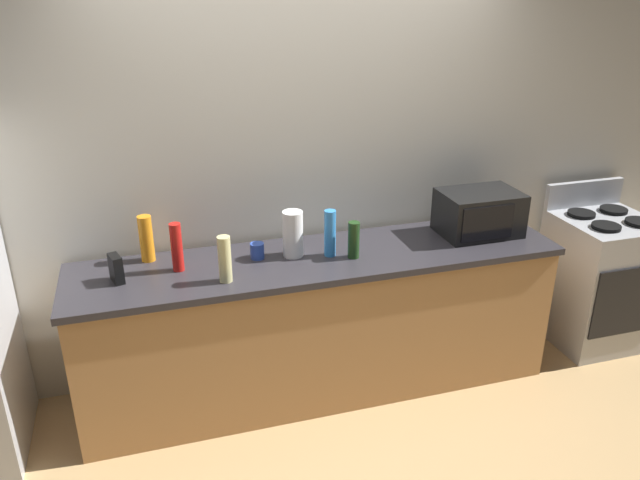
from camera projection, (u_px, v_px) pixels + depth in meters
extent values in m
plane|color=tan|center=(340.00, 426.00, 3.57)|extent=(8.00, 8.00, 0.00)
cube|color=beige|center=(301.00, 161.00, 3.75)|extent=(6.40, 0.10, 2.70)
cube|color=#B27F4C|center=(320.00, 326.00, 3.76)|extent=(2.80, 0.60, 0.86)
cube|color=#2D2B30|center=(320.00, 259.00, 3.58)|extent=(2.84, 0.64, 0.04)
cube|color=#B7BABF|center=(598.00, 280.00, 4.28)|extent=(0.60, 0.60, 0.90)
cube|color=black|center=(630.00, 301.00, 4.01)|extent=(0.55, 0.02, 0.48)
cube|color=#B7BABF|center=(584.00, 194.00, 4.31)|extent=(0.60, 0.04, 0.18)
cylinder|color=black|center=(606.00, 227.00, 3.95)|extent=(0.18, 0.18, 0.02)
cylinder|color=black|center=(640.00, 222.00, 4.02)|extent=(0.18, 0.18, 0.02)
cylinder|color=black|center=(581.00, 214.00, 4.17)|extent=(0.18, 0.18, 0.02)
cylinder|color=black|center=(614.00, 210.00, 4.23)|extent=(0.18, 0.18, 0.02)
cube|color=black|center=(479.00, 213.00, 3.84)|extent=(0.48, 0.34, 0.27)
cube|color=black|center=(488.00, 223.00, 3.67)|extent=(0.34, 0.01, 0.21)
cylinder|color=white|center=(293.00, 234.00, 3.52)|extent=(0.12, 0.12, 0.27)
cube|color=black|center=(116.00, 269.00, 3.24)|extent=(0.08, 0.12, 0.15)
cylinder|color=orange|center=(146.00, 239.00, 3.47)|extent=(0.08, 0.08, 0.27)
cylinder|color=#1E3F19|center=(354.00, 240.00, 3.51)|extent=(0.07, 0.07, 0.22)
cylinder|color=#338CE5|center=(330.00, 233.00, 3.53)|extent=(0.07, 0.07, 0.27)
cylinder|color=beige|center=(225.00, 259.00, 3.23)|extent=(0.07, 0.07, 0.25)
cylinder|color=red|center=(177.00, 247.00, 3.35)|extent=(0.06, 0.06, 0.27)
cylinder|color=#2D4CB2|center=(257.00, 251.00, 3.52)|extent=(0.08, 0.08, 0.09)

